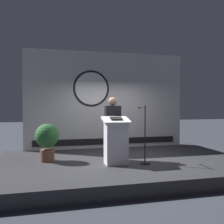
{
  "coord_description": "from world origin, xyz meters",
  "views": [
    {
      "loc": [
        -1.78,
        -6.21,
        1.72
      ],
      "look_at": [
        -0.29,
        -0.07,
        1.54
      ],
      "focal_mm": 39.9,
      "sensor_mm": 36.0,
      "label": 1
    }
  ],
  "objects_px": {
    "speaker_person": "(113,128)",
    "potted_plant": "(47,139)",
    "podium": "(116,141)",
    "microphone_stand": "(144,143)"
  },
  "relations": [
    {
      "from": "speaker_person",
      "to": "potted_plant",
      "type": "relative_size",
      "value": 1.71
    },
    {
      "from": "potted_plant",
      "to": "podium",
      "type": "bearing_deg",
      "value": -23.73
    },
    {
      "from": "microphone_stand",
      "to": "potted_plant",
      "type": "distance_m",
      "value": 2.43
    },
    {
      "from": "speaker_person",
      "to": "potted_plant",
      "type": "xyz_separation_m",
      "value": [
        -1.64,
        0.23,
        -0.25
      ]
    },
    {
      "from": "podium",
      "to": "potted_plant",
      "type": "height_order",
      "value": "podium"
    },
    {
      "from": "podium",
      "to": "potted_plant",
      "type": "distance_m",
      "value": 1.76
    },
    {
      "from": "speaker_person",
      "to": "microphone_stand",
      "type": "bearing_deg",
      "value": -41.39
    },
    {
      "from": "speaker_person",
      "to": "potted_plant",
      "type": "distance_m",
      "value": 1.68
    },
    {
      "from": "podium",
      "to": "microphone_stand",
      "type": "bearing_deg",
      "value": -7.53
    },
    {
      "from": "speaker_person",
      "to": "microphone_stand",
      "type": "distance_m",
      "value": 0.92
    }
  ]
}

